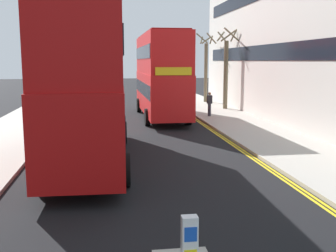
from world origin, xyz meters
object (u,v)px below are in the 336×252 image
(double_decker_bus_away, at_px, (90,83))
(pedestrian_far, at_px, (210,104))
(double_decker_bus_oncoming, at_px, (161,73))
(keep_left_bollard, at_px, (189,249))

(double_decker_bus_away, xyz_separation_m, pedestrian_far, (7.42, 11.17, -2.04))
(double_decker_bus_away, distance_m, pedestrian_far, 13.57)
(double_decker_bus_oncoming, bearing_deg, double_decker_bus_away, -109.47)
(keep_left_bollard, bearing_deg, double_decker_bus_away, 102.70)
(double_decker_bus_away, bearing_deg, pedestrian_far, 56.43)
(keep_left_bollard, xyz_separation_m, double_decker_bus_oncoming, (2.12, 20.92, 2.42))
(double_decker_bus_oncoming, bearing_deg, keep_left_bollard, -95.78)
(double_decker_bus_away, bearing_deg, double_decker_bus_oncoming, 70.53)
(keep_left_bollard, distance_m, double_decker_bus_away, 9.66)
(double_decker_bus_away, relative_size, double_decker_bus_oncoming, 1.00)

